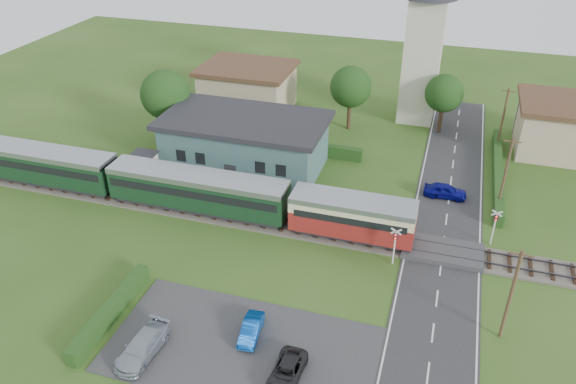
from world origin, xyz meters
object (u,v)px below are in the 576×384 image
(car_park_blue, at_px, (251,329))
(pedestrian_near, at_px, (299,194))
(equipment_hut, at_px, (144,166))
(church_tower, at_px, (425,33))
(train, at_px, (165,184))
(station_building, at_px, (245,142))
(car_on_road, at_px, (445,191))
(house_west, at_px, (248,88))
(crossing_signal_far, at_px, (495,222))
(car_park_dark, at_px, (287,372))
(pedestrian_far, at_px, (170,172))
(house_east, at_px, (559,126))
(crossing_signal_near, at_px, (395,241))
(car_park_silver, at_px, (142,346))

(car_park_blue, distance_m, pedestrian_near, 15.90)
(equipment_hut, bearing_deg, church_tower, 44.75)
(train, bearing_deg, station_building, 65.37)
(car_on_road, bearing_deg, car_park_blue, 151.93)
(house_west, height_order, crossing_signal_far, house_west)
(car_park_dark, height_order, pedestrian_far, pedestrian_far)
(station_building, height_order, car_park_blue, station_building)
(pedestrian_near, bearing_deg, equipment_hut, 24.18)
(car_on_road, bearing_deg, crossing_signal_far, -148.79)
(train, bearing_deg, church_tower, 53.67)
(equipment_hut, relative_size, house_east, 0.29)
(station_building, relative_size, car_park_dark, 4.24)
(crossing_signal_near, height_order, crossing_signal_far, same)
(car_on_road, distance_m, car_park_blue, 24.11)
(car_park_dark, xyz_separation_m, pedestrian_far, (-17.35, 18.75, 0.83))
(car_on_road, distance_m, pedestrian_near, 13.53)
(car_park_blue, bearing_deg, pedestrian_near, 89.27)
(house_west, xyz_separation_m, pedestrian_far, (-0.43, -19.64, -1.36))
(crossing_signal_near, bearing_deg, crossing_signal_far, 33.69)
(house_west, relative_size, car_on_road, 2.82)
(train, xyz_separation_m, house_east, (34.12, 22.00, 0.62))
(house_west, height_order, crossing_signal_near, house_west)
(crossing_signal_near, relative_size, car_park_blue, 1.03)
(house_east, xyz_separation_m, car_park_silver, (-27.26, -38.26, -2.07))
(church_tower, height_order, car_park_blue, church_tower)
(train, relative_size, pedestrian_far, 22.02)
(train, distance_m, house_west, 23.02)
(house_west, bearing_deg, car_park_blue, -69.08)
(house_west, xyz_separation_m, car_on_road, (24.56, -14.25, -2.09))
(house_east, height_order, crossing_signal_near, house_east)
(house_east, xyz_separation_m, car_on_road, (-10.44, -13.25, -2.09))
(car_on_road, bearing_deg, train, 109.10)
(crossing_signal_far, distance_m, car_on_road, 7.67)
(equipment_hut, height_order, pedestrian_far, equipment_hut)
(crossing_signal_near, bearing_deg, church_tower, 92.82)
(church_tower, relative_size, house_east, 2.00)
(station_building, xyz_separation_m, car_park_blue, (8.66, -21.74, -2.09))
(church_tower, height_order, crossing_signal_near, church_tower)
(church_tower, xyz_separation_m, car_on_road, (4.56, -17.25, -9.52))
(car_park_dark, bearing_deg, pedestrian_near, 105.41)
(equipment_hut, xyz_separation_m, car_park_blue, (16.66, -15.95, -1.14))
(car_on_road, distance_m, car_park_silver, 30.14)
(car_park_silver, distance_m, car_park_dark, 9.22)
(car_park_dark, bearing_deg, train, 137.57)
(house_east, relative_size, crossing_signal_near, 2.69)
(car_on_road, distance_m, car_park_dark, 25.33)
(crossing_signal_near, bearing_deg, equipment_hut, 167.06)
(house_west, distance_m, crossing_signal_far, 35.26)
(train, relative_size, house_west, 4.00)
(crossing_signal_far, bearing_deg, church_tower, 110.02)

